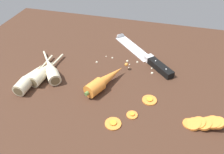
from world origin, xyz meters
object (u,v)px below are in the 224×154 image
(chefs_knife, at_px, (140,52))
(whole_carrot, at_px, (105,80))
(carrot_slice_stray_near, at_px, (132,115))
(carrot_slice_stray_mid, at_px, (150,100))
(parsnip_front, at_px, (43,72))
(carrot_slice_stray_far, at_px, (113,123))
(carrot_slice_stack, at_px, (203,123))
(parsnip_mid_left, at_px, (51,70))
(parsnip_mid_right, at_px, (31,77))

(chefs_knife, bearing_deg, whole_carrot, -109.07)
(carrot_slice_stray_near, bearing_deg, carrot_slice_stray_mid, 61.47)
(parsnip_front, xyz_separation_m, carrot_slice_stray_far, (0.27, -0.14, -0.02))
(carrot_slice_stack, distance_m, carrot_slice_stray_near, 0.19)
(parsnip_front, distance_m, carrot_slice_stray_near, 0.33)
(whole_carrot, bearing_deg, parsnip_mid_left, 177.26)
(carrot_slice_stray_mid, relative_size, carrot_slice_stray_far, 0.98)
(chefs_knife, distance_m, carrot_slice_stray_mid, 0.26)
(chefs_knife, xyz_separation_m, parsnip_front, (-0.28, -0.22, 0.01))
(parsnip_mid_right, distance_m, carrot_slice_stray_far, 0.31)
(carrot_slice_stack, relative_size, carrot_slice_stray_far, 2.35)
(whole_carrot, height_order, parsnip_front, whole_carrot)
(chefs_knife, relative_size, whole_carrot, 1.47)
(parsnip_mid_left, distance_m, parsnip_mid_right, 0.07)
(chefs_knife, xyz_separation_m, carrot_slice_stack, (0.22, -0.30, 0.00))
(chefs_knife, bearing_deg, parsnip_mid_left, -141.99)
(carrot_slice_stray_near, distance_m, carrot_slice_stray_mid, 0.08)
(parsnip_front, xyz_separation_m, parsnip_mid_left, (0.02, 0.02, -0.00))
(parsnip_mid_right, height_order, carrot_slice_stray_far, parsnip_mid_right)
(parsnip_front, bearing_deg, carrot_slice_stack, -9.22)
(parsnip_mid_left, xyz_separation_m, carrot_slice_stray_near, (0.30, -0.11, -0.02))
(chefs_knife, distance_m, carrot_slice_stray_near, 0.32)
(whole_carrot, bearing_deg, chefs_knife, 70.93)
(chefs_knife, relative_size, carrot_slice_stray_near, 8.89)
(carrot_slice_stack, height_order, carrot_slice_stray_near, carrot_slice_stack)
(whole_carrot, relative_size, carrot_slice_stray_near, 6.06)
(parsnip_mid_right, xyz_separation_m, carrot_slice_stack, (0.52, -0.04, -0.01))
(parsnip_mid_left, relative_size, carrot_slice_stray_near, 5.61)
(carrot_slice_stack, height_order, carrot_slice_stray_mid, carrot_slice_stack)
(parsnip_front, distance_m, parsnip_mid_left, 0.03)
(parsnip_mid_left, xyz_separation_m, parsnip_mid_right, (-0.04, -0.05, -0.00))
(parsnip_front, xyz_separation_m, carrot_slice_stray_near, (0.31, -0.09, -0.02))
(carrot_slice_stack, xyz_separation_m, carrot_slice_stray_near, (-0.18, -0.01, -0.01))
(whole_carrot, distance_m, carrot_slice_stray_near, 0.15)
(parsnip_mid_left, height_order, carrot_slice_stray_mid, parsnip_mid_left)
(chefs_knife, xyz_separation_m, carrot_slice_stray_mid, (0.07, -0.25, -0.00))
(whole_carrot, height_order, carrot_slice_stack, whole_carrot)
(parsnip_front, height_order, carrot_slice_stray_far, parsnip_front)
(parsnip_mid_right, bearing_deg, carrot_slice_stray_far, -18.39)
(chefs_knife, xyz_separation_m, parsnip_mid_right, (-0.31, -0.26, 0.01))
(carrot_slice_stray_mid, bearing_deg, chefs_knife, 106.19)
(chefs_knife, height_order, carrot_slice_stack, carrot_slice_stack)
(carrot_slice_stray_near, bearing_deg, parsnip_front, 163.52)
(carrot_slice_stray_far, bearing_deg, carrot_slice_stack, 13.53)
(carrot_slice_stray_near, bearing_deg, chefs_knife, 95.98)
(parsnip_mid_left, xyz_separation_m, carrot_slice_stack, (0.48, -0.10, -0.01))
(carrot_slice_stray_far, bearing_deg, carrot_slice_stray_mid, 54.56)
(whole_carrot, relative_size, parsnip_front, 0.99)
(parsnip_mid_right, height_order, carrot_slice_stack, parsnip_mid_right)
(whole_carrot, distance_m, parsnip_front, 0.21)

